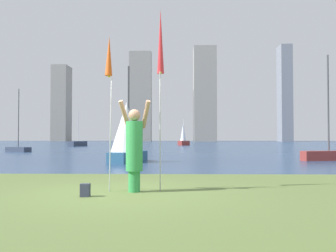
% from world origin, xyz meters
% --- Properties ---
extents(ground, '(120.00, 138.00, 0.12)m').
position_xyz_m(ground, '(0.00, 50.95, -0.06)').
color(ground, '#5B7038').
extents(person, '(0.74, 0.55, 2.03)m').
position_xyz_m(person, '(0.21, 0.10, 1.00)').
color(person, green).
rests_on(person, ground).
extents(kite_flag_left, '(0.16, 0.45, 3.45)m').
position_xyz_m(kite_flag_left, '(-0.35, 0.04, 2.89)').
color(kite_flag_left, '#B2B2B7').
rests_on(kite_flag_left, ground).
extents(kite_flag_right, '(0.16, 0.44, 4.16)m').
position_xyz_m(kite_flag_right, '(0.77, 0.46, 3.33)').
color(kite_flag_right, '#B2B2B7').
rests_on(kite_flag_right, ground).
extents(bag, '(0.19, 0.15, 0.26)m').
position_xyz_m(bag, '(-0.70, -0.59, 0.13)').
color(bag, '#33384C').
rests_on(bag, ground).
extents(sailboat_0, '(2.39, 1.76, 5.18)m').
position_xyz_m(sailboat_0, '(-11.94, 22.54, 0.28)').
color(sailboat_0, '#333D51').
rests_on(sailboat_0, ground).
extents(sailboat_1, '(1.81, 1.79, 3.89)m').
position_xyz_m(sailboat_1, '(1.93, 47.64, 1.37)').
color(sailboat_1, maroon).
rests_on(sailboat_1, ground).
extents(sailboat_2, '(1.85, 3.11, 4.64)m').
position_xyz_m(sailboat_2, '(-1.28, 9.82, 1.41)').
color(sailboat_2, '#2D6084').
rests_on(sailboat_2, ground).
extents(sailboat_4, '(2.07, 2.93, 4.61)m').
position_xyz_m(sailboat_4, '(-12.19, 41.93, 0.37)').
color(sailboat_4, '#333D51').
rests_on(sailboat_4, ground).
extents(sailboat_7, '(2.99, 1.28, 5.48)m').
position_xyz_m(sailboat_7, '(8.94, 11.56, 0.36)').
color(sailboat_7, maroon).
rests_on(sailboat_7, ground).
extents(skyline_tower_0, '(4.39, 6.30, 21.94)m').
position_xyz_m(skyline_tower_0, '(-32.85, 101.23, 10.97)').
color(skyline_tower_0, gray).
rests_on(skyline_tower_0, ground).
extents(skyline_tower_1, '(6.23, 3.38, 25.52)m').
position_xyz_m(skyline_tower_1, '(-9.56, 99.20, 12.76)').
color(skyline_tower_1, gray).
rests_on(skyline_tower_1, ground).
extents(skyline_tower_2, '(6.36, 6.34, 26.95)m').
position_xyz_m(skyline_tower_2, '(8.78, 100.47, 13.47)').
color(skyline_tower_2, gray).
rests_on(skyline_tower_2, ground).
extents(skyline_tower_3, '(3.13, 5.40, 26.81)m').
position_xyz_m(skyline_tower_3, '(30.96, 98.34, 13.40)').
color(skyline_tower_3, gray).
rests_on(skyline_tower_3, ground).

